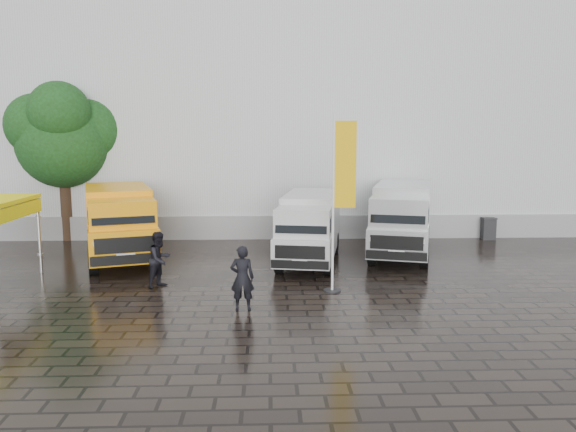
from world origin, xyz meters
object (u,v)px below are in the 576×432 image
(flagpole, at_px, (340,194))
(wheelie_bin, at_px, (488,228))
(van_silver, at_px, (402,220))
(person_tent, at_px, (160,259))
(van_yellow, at_px, (120,225))
(van_white, at_px, (310,229))
(person_front, at_px, (242,278))

(flagpole, bearing_deg, wheelie_bin, 46.30)
(van_silver, bearing_deg, wheelie_bin, 49.25)
(person_tent, bearing_deg, van_silver, -29.21)
(van_yellow, relative_size, person_tent, 3.38)
(van_white, bearing_deg, van_yellow, -173.47)
(flagpole, relative_size, person_front, 2.99)
(van_silver, relative_size, flagpole, 1.18)
(person_front, relative_size, person_tent, 1.02)
(van_silver, bearing_deg, van_yellow, -160.01)
(van_white, height_order, person_tent, van_white)
(person_tent, bearing_deg, wheelie_bin, -27.14)
(person_front, bearing_deg, flagpole, -149.31)
(van_white, distance_m, wheelie_bin, 8.91)
(van_white, distance_m, person_front, 5.75)
(van_silver, relative_size, wheelie_bin, 6.35)
(van_white, distance_m, person_tent, 5.56)
(wheelie_bin, bearing_deg, van_white, -148.21)
(wheelie_bin, bearing_deg, person_front, -132.04)
(van_yellow, height_order, person_tent, van_yellow)
(van_yellow, distance_m, van_white, 6.69)
(van_silver, xyz_separation_m, wheelie_bin, (4.43, 2.88, -0.82))
(van_yellow, distance_m, person_front, 7.38)
(van_yellow, height_order, person_front, van_yellow)
(flagpole, relative_size, wheelie_bin, 5.37)
(person_tent, bearing_deg, person_front, -98.46)
(wheelie_bin, xyz_separation_m, person_tent, (-12.55, -7.08, 0.36))
(van_white, bearing_deg, flagpole, -71.00)
(van_silver, distance_m, wheelie_bin, 5.35)
(flagpole, bearing_deg, van_silver, 58.71)
(van_silver, height_order, person_tent, van_silver)
(flagpole, relative_size, person_tent, 3.04)
(van_white, bearing_deg, van_silver, 28.02)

